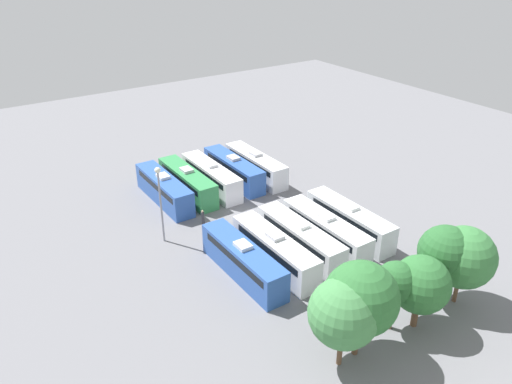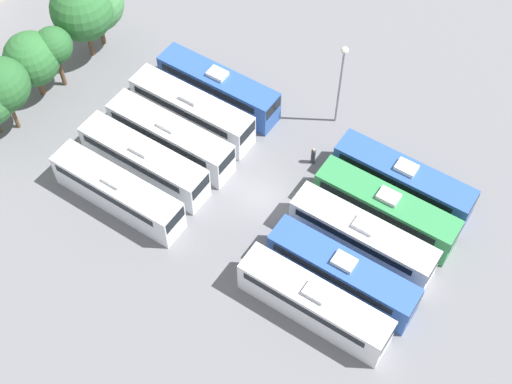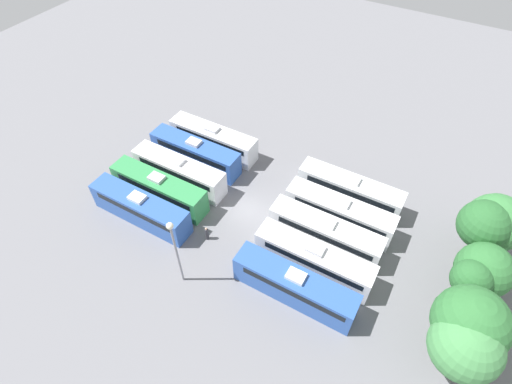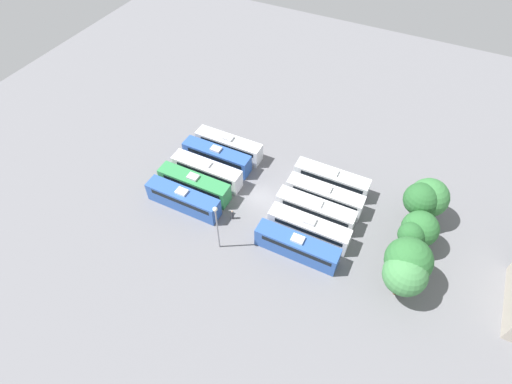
% 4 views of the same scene
% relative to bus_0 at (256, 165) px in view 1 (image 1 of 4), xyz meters
% --- Properties ---
extents(ground_plane, '(118.41, 118.41, 0.00)m').
position_rel_bus_0_xyz_m(ground_plane, '(6.38, 8.56, -1.70)').
color(ground_plane, slate).
extents(bus_0, '(2.45, 11.17, 3.44)m').
position_rel_bus_0_xyz_m(bus_0, '(0.00, 0.00, 0.00)').
color(bus_0, silver).
rests_on(bus_0, ground_plane).
extents(bus_1, '(2.45, 11.17, 3.44)m').
position_rel_bus_0_xyz_m(bus_1, '(3.10, -0.44, 0.00)').
color(bus_1, '#2D56A8').
rests_on(bus_1, ground_plane).
extents(bus_2, '(2.45, 11.17, 3.44)m').
position_rel_bus_0_xyz_m(bus_2, '(6.51, -0.20, 0.00)').
color(bus_2, silver).
rests_on(bus_2, ground_plane).
extents(bus_3, '(2.45, 11.17, 3.44)m').
position_rel_bus_0_xyz_m(bus_3, '(9.67, -0.45, 0.00)').
color(bus_3, '#338C4C').
rests_on(bus_3, ground_plane).
extents(bus_4, '(2.45, 11.17, 3.44)m').
position_rel_bus_0_xyz_m(bus_4, '(12.79, -0.34, 0.00)').
color(bus_4, '#2D56A8').
rests_on(bus_4, ground_plane).
extents(bus_5, '(2.45, 11.17, 3.44)m').
position_rel_bus_0_xyz_m(bus_5, '(-0.21, 17.31, 0.00)').
color(bus_5, silver).
rests_on(bus_5, ground_plane).
extents(bus_6, '(2.45, 11.17, 3.44)m').
position_rel_bus_0_xyz_m(bus_6, '(3.24, 17.51, 0.00)').
color(bus_6, silver).
rests_on(bus_6, ground_plane).
extents(bus_7, '(2.45, 11.17, 3.44)m').
position_rel_bus_0_xyz_m(bus_7, '(6.33, 17.26, 0.00)').
color(bus_7, silver).
rests_on(bus_7, ground_plane).
extents(bus_8, '(2.45, 11.17, 3.44)m').
position_rel_bus_0_xyz_m(bus_8, '(9.62, 17.54, 0.00)').
color(bus_8, white).
rests_on(bus_8, ground_plane).
extents(bus_9, '(2.45, 11.17, 3.44)m').
position_rel_bus_0_xyz_m(bus_9, '(12.96, 17.23, 0.00)').
color(bus_9, '#2D56A8').
rests_on(bus_9, ground_plane).
extents(worker_person, '(0.36, 0.36, 1.73)m').
position_rel_bus_0_xyz_m(worker_person, '(11.63, 6.93, -0.89)').
color(worker_person, '#333338').
rests_on(worker_person, ground_plane).
extents(light_pole, '(0.60, 0.60, 8.33)m').
position_rel_bus_0_xyz_m(light_pole, '(16.58, 7.64, 3.90)').
color(light_pole, gray).
rests_on(light_pole, ground_plane).
extents(tree_0, '(5.29, 5.29, 7.19)m').
position_rel_bus_0_xyz_m(tree_0, '(-0.11, 30.55, 2.85)').
color(tree_0, brown).
rests_on(tree_0, ground_plane).
extents(tree_1, '(4.51, 4.51, 7.30)m').
position_rel_bus_0_xyz_m(tree_1, '(1.16, 29.63, 3.33)').
color(tree_1, brown).
rests_on(tree_1, ground_plane).
extents(tree_2, '(4.67, 4.67, 6.41)m').
position_rel_bus_0_xyz_m(tree_2, '(5.18, 30.61, 2.36)').
color(tree_2, brown).
rests_on(tree_2, ground_plane).
extents(tree_3, '(3.24, 3.24, 6.20)m').
position_rel_bus_0_xyz_m(tree_3, '(7.04, 29.73, 2.84)').
color(tree_3, brown).
rests_on(tree_3, ground_plane).
extents(tree_4, '(5.52, 5.52, 7.95)m').
position_rel_bus_0_xyz_m(tree_4, '(11.29, 30.18, 3.48)').
color(tree_4, brown).
rests_on(tree_4, ground_plane).
extents(tree_5, '(5.10, 5.10, 7.28)m').
position_rel_bus_0_xyz_m(tree_5, '(12.99, 30.28, 3.02)').
color(tree_5, brown).
rests_on(tree_5, ground_plane).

